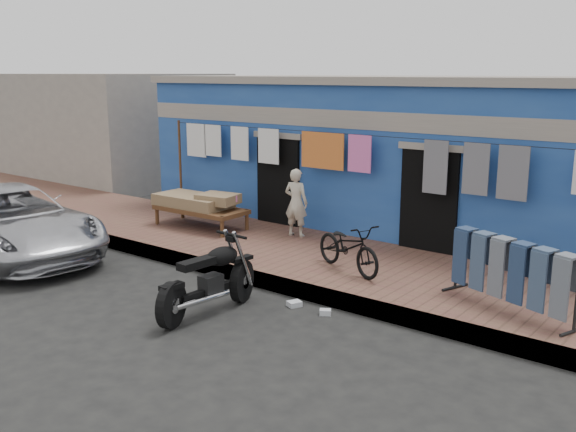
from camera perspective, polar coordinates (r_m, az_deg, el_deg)
The scene contains 15 objects.
ground at distance 9.37m, azimuth -7.65°, elevation -9.00°, with size 80.00×80.00×0.00m, color black.
sidewalk at distance 11.50m, azimuth 3.08°, elevation -4.13°, with size 28.00×3.00×0.25m, color brown.
curb at distance 10.40m, azimuth -1.54°, elevation -5.95°, with size 28.00×0.10×0.25m, color gray.
building at distance 14.57m, azimuth 12.22°, elevation 5.44°, with size 12.20×5.20×3.36m.
neighbor_left at distance 21.72m, azimuth -15.04°, elevation 7.62°, with size 6.00×5.00×3.40m, color #9E9384.
clothesline at distance 12.37m, azimuth 5.05°, elevation 5.11°, with size 10.06×0.06×2.10m.
car at distance 13.28m, azimuth -23.56°, elevation -0.41°, with size 2.21×4.85×1.37m, color silver.
seated_person at distance 12.67m, azimuth 0.73°, elevation 1.21°, with size 0.49×0.33×1.36m, color beige.
bicycle at distance 10.49m, azimuth 5.40°, elevation -2.25°, with size 0.55×1.55×1.00m, color black.
motorcycle at distance 9.35m, azimuth -7.12°, elevation -5.42°, with size 0.69×1.75×1.12m, color black, non-canonical shape.
charpoy at distance 13.59m, azimuth -7.75°, elevation 0.50°, with size 2.15×1.06×0.71m, color brown, non-canonical shape.
jeans_rack at distance 9.30m, azimuth 19.24°, elevation -4.87°, with size 2.12×1.11×1.01m, color black, non-canonical shape.
litter_a at distance 10.91m, azimuth -7.32°, elevation -5.61°, with size 0.19×0.15×0.08m, color silver.
litter_b at distance 9.42m, azimuth 3.33°, elevation -8.53°, with size 0.16×0.12×0.08m, color silver.
litter_c at distance 9.73m, azimuth 0.57°, elevation -7.81°, with size 0.20×0.16×0.08m, color silver.
Camera 1 is at (6.29, -6.04, 3.44)m, focal length 40.00 mm.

